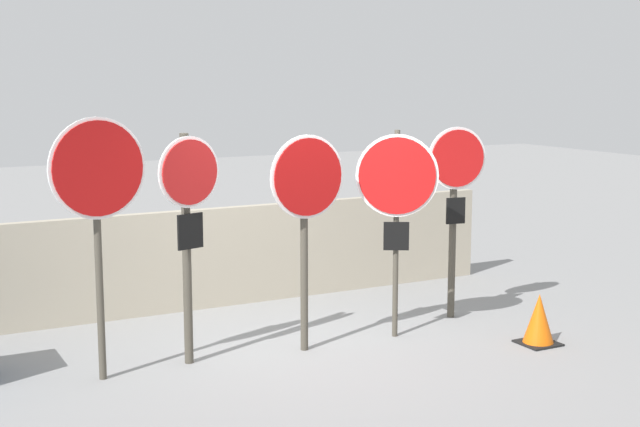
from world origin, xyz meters
name	(u,v)px	position (x,y,z in m)	size (l,w,h in m)	color
ground_plane	(299,348)	(0.00, 0.00, 0.00)	(40.00, 40.00, 0.00)	gray
fence_back	(226,257)	(0.00, 1.93, 0.59)	(7.16, 0.12, 1.18)	#A89E89
stop_sign_0	(98,189)	(-1.97, -0.05, 1.74)	(0.89, 0.19, 2.37)	#474238
stop_sign_1	(188,209)	(-1.13, 0.03, 1.50)	(0.65, 0.22, 2.20)	#474238
stop_sign_2	(307,198)	(0.03, -0.13, 1.54)	(0.82, 0.16, 2.16)	#474238
stop_sign_3	(397,189)	(1.06, -0.15, 1.57)	(0.75, 0.45, 2.18)	#474238
stop_sign_4	(455,187)	(2.05, 0.19, 1.50)	(0.69, 0.19, 2.17)	#474238
traffic_cone_0	(539,319)	(2.23, -1.03, 0.26)	(0.38, 0.38, 0.53)	black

